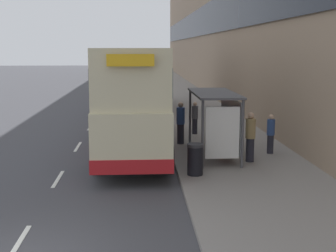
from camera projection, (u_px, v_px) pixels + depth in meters
pavement at (176, 90)px, 47.50m from camera, size 5.00×93.00×0.14m
terrace_facade at (216, 14)px, 46.49m from camera, size 3.10×93.00×15.35m
lane_mark_0 at (19, 243)px, 10.44m from camera, size 0.12×2.00×0.01m
lane_mark_1 at (58, 179)px, 15.52m from camera, size 0.12×2.00×0.01m
lane_mark_2 at (78, 147)px, 20.60m from camera, size 0.12×2.00×0.01m
lane_mark_3 at (90, 127)px, 25.68m from camera, size 0.12×2.00×0.01m
lane_mark_4 at (98, 114)px, 30.77m from camera, size 0.12×2.00×0.01m
bus_shelter at (220, 113)px, 17.76m from camera, size 1.60×4.20×2.48m
double_decker_bus_near at (133, 97)px, 19.40m from camera, size 2.85×11.13×4.30m
double_decker_bus_ahead at (137, 78)px, 32.29m from camera, size 2.85×11.48×4.30m
car_0 at (111, 70)px, 73.66m from camera, size 2.00×4.16×1.66m
pedestrian_at_shelter at (250, 137)px, 17.19m from camera, size 0.37×0.37×1.85m
pedestrian_1 at (195, 118)px, 22.81m from camera, size 0.31×0.31×1.58m
pedestrian_2 at (271, 134)px, 18.57m from camera, size 0.31×0.31×1.57m
pedestrian_3 at (181, 123)px, 20.43m from camera, size 0.36×0.36×1.84m
pedestrian_4 at (232, 122)px, 21.03m from camera, size 0.34×0.34×1.71m
litter_bin at (195, 159)px, 15.45m from camera, size 0.55×0.55×1.05m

